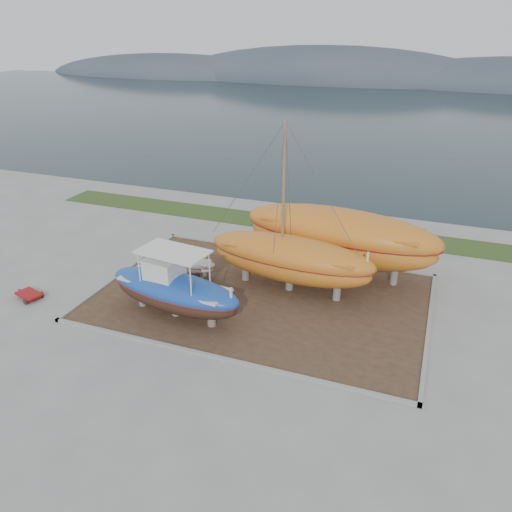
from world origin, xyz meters
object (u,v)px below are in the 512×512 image
at_px(white_dinghy, 187,266).
at_px(orange_bare_hull, 339,243).
at_px(red_trailer, 29,296).
at_px(orange_sailboat, 292,211).
at_px(blue_caique, 174,284).

xyz_separation_m(white_dinghy, orange_bare_hull, (8.56, 3.60, 1.44)).
bearing_deg(white_dinghy, red_trailer, -147.24).
relative_size(orange_sailboat, orange_bare_hull, 0.81).
bearing_deg(white_dinghy, orange_sailboat, -2.11).
height_order(blue_caique, red_trailer, blue_caique).
height_order(blue_caique, orange_sailboat, orange_sailboat).
height_order(orange_sailboat, orange_bare_hull, orange_sailboat).
height_order(orange_sailboat, red_trailer, orange_sailboat).
xyz_separation_m(blue_caique, orange_sailboat, (4.79, 4.84, 2.93)).
height_order(blue_caique, orange_bare_hull, orange_bare_hull).
xyz_separation_m(orange_bare_hull, red_trailer, (-15.61, -9.29, -1.90)).
xyz_separation_m(orange_sailboat, red_trailer, (-13.50, -6.13, -4.70)).
bearing_deg(orange_sailboat, blue_caique, -129.94).
relative_size(blue_caique, orange_sailboat, 0.79).
distance_m(blue_caique, orange_sailboat, 7.41).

